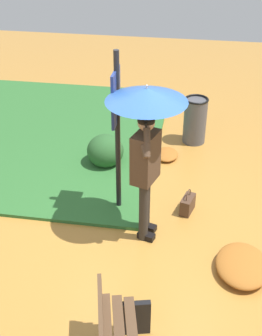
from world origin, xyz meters
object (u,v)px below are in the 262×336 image
object	(u,v)px
info_sign_post	(117,116)
handbag	(188,204)
person_with_umbrella	(146,126)
trash_bin	(195,120)

from	to	relation	value
info_sign_post	handbag	distance (m)	1.64
person_with_umbrella	trash_bin	distance (m)	2.87
person_with_umbrella	info_sign_post	size ratio (longest dim) A/B	0.89
handbag	trash_bin	distance (m)	2.11
info_sign_post	trash_bin	distance (m)	2.58
trash_bin	person_with_umbrella	bearing A→B (deg)	168.18
person_with_umbrella	trash_bin	xyz separation A→B (m)	(2.59, -0.54, -1.13)
person_with_umbrella	handbag	bearing A→B (deg)	-47.92
handbag	trash_bin	world-z (taller)	trash_bin
handbag	info_sign_post	bearing A→B (deg)	93.81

